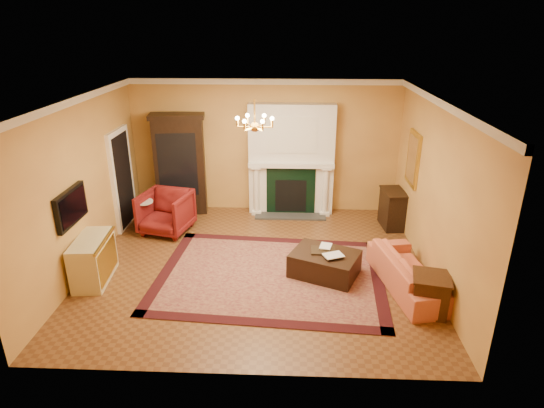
# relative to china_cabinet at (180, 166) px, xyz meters

# --- Properties ---
(floor) EXTENTS (6.00, 5.50, 0.02)m
(floor) POSITION_rel_china_cabinet_xyz_m (1.90, -2.49, -1.10)
(floor) COLOR brown
(floor) RESTS_ON ground
(ceiling) EXTENTS (6.00, 5.50, 0.02)m
(ceiling) POSITION_rel_china_cabinet_xyz_m (1.90, -2.49, 1.92)
(ceiling) COLOR silver
(ceiling) RESTS_ON wall_back
(wall_back) EXTENTS (6.00, 0.02, 3.00)m
(wall_back) POSITION_rel_china_cabinet_xyz_m (1.90, 0.27, 0.41)
(wall_back) COLOR gold
(wall_back) RESTS_ON floor
(wall_front) EXTENTS (6.00, 0.02, 3.00)m
(wall_front) POSITION_rel_china_cabinet_xyz_m (1.90, -5.25, 0.41)
(wall_front) COLOR gold
(wall_front) RESTS_ON floor
(wall_left) EXTENTS (0.02, 5.50, 3.00)m
(wall_left) POSITION_rel_china_cabinet_xyz_m (-1.11, -2.49, 0.41)
(wall_left) COLOR gold
(wall_left) RESTS_ON floor
(wall_right) EXTENTS (0.02, 5.50, 3.00)m
(wall_right) POSITION_rel_china_cabinet_xyz_m (4.91, -2.49, 0.41)
(wall_right) COLOR gold
(wall_right) RESTS_ON floor
(fireplace) EXTENTS (1.90, 0.70, 2.50)m
(fireplace) POSITION_rel_china_cabinet_xyz_m (2.50, 0.08, 0.10)
(fireplace) COLOR silver
(fireplace) RESTS_ON wall_back
(crown_molding) EXTENTS (6.00, 5.50, 0.12)m
(crown_molding) POSITION_rel_china_cabinet_xyz_m (1.90, -1.53, 1.85)
(crown_molding) COLOR silver
(crown_molding) RESTS_ON ceiling
(doorway) EXTENTS (0.08, 1.05, 2.10)m
(doorway) POSITION_rel_china_cabinet_xyz_m (-1.05, -0.79, -0.05)
(doorway) COLOR white
(doorway) RESTS_ON wall_left
(tv_panel) EXTENTS (0.09, 0.95, 0.58)m
(tv_panel) POSITION_rel_china_cabinet_xyz_m (-1.05, -3.09, 0.26)
(tv_panel) COLOR black
(tv_panel) RESTS_ON wall_left
(gilt_mirror) EXTENTS (0.06, 0.76, 1.05)m
(gilt_mirror) POSITION_rel_china_cabinet_xyz_m (4.87, -1.09, 0.56)
(gilt_mirror) COLOR gold
(gilt_mirror) RESTS_ON wall_right
(chandelier) EXTENTS (0.63, 0.55, 0.53)m
(chandelier) POSITION_rel_china_cabinet_xyz_m (1.90, -2.49, 1.52)
(chandelier) COLOR gold
(chandelier) RESTS_ON ceiling
(oriental_rug) EXTENTS (4.10, 3.20, 0.02)m
(oriental_rug) POSITION_rel_china_cabinet_xyz_m (2.17, -2.82, -1.08)
(oriental_rug) COLOR #480F1C
(oriental_rug) RESTS_ON floor
(china_cabinet) EXTENTS (1.15, 0.64, 2.18)m
(china_cabinet) POSITION_rel_china_cabinet_xyz_m (0.00, 0.00, 0.00)
(china_cabinet) COLOR black
(china_cabinet) RESTS_ON floor
(wingback_armchair) EXTENTS (1.12, 1.08, 0.97)m
(wingback_armchair) POSITION_rel_china_cabinet_xyz_m (-0.10, -1.13, -0.61)
(wingback_armchair) COLOR maroon
(wingback_armchair) RESTS_ON floor
(pedestal_table) EXTENTS (0.39, 0.39, 0.69)m
(pedestal_table) POSITION_rel_china_cabinet_xyz_m (-0.54, -1.14, -0.69)
(pedestal_table) COLOR black
(pedestal_table) RESTS_ON floor
(commode) EXTENTS (0.58, 1.07, 0.77)m
(commode) POSITION_rel_china_cabinet_xyz_m (-0.83, -3.08, -0.71)
(commode) COLOR beige
(commode) RESTS_ON floor
(coral_sofa) EXTENTS (0.95, 2.04, 0.77)m
(coral_sofa) POSITION_rel_china_cabinet_xyz_m (4.48, -3.10, -0.71)
(coral_sofa) COLOR #C45C3E
(coral_sofa) RESTS_ON floor
(end_table) EXTENTS (0.60, 0.60, 0.59)m
(end_table) POSITION_rel_china_cabinet_xyz_m (4.62, -3.78, -0.80)
(end_table) COLOR #371F0F
(end_table) RESTS_ON floor
(console_table) EXTENTS (0.47, 0.74, 0.79)m
(console_table) POSITION_rel_china_cabinet_xyz_m (4.68, -0.66, -0.70)
(console_table) COLOR black
(console_table) RESTS_ON floor
(leather_ottoman) EXTENTS (1.33, 1.18, 0.41)m
(leather_ottoman) POSITION_rel_china_cabinet_xyz_m (3.11, -2.76, -0.87)
(leather_ottoman) COLOR black
(leather_ottoman) RESTS_ON oriental_rug
(ottoman_tray) EXTENTS (0.42, 0.33, 0.03)m
(ottoman_tray) POSITION_rel_china_cabinet_xyz_m (3.08, -2.69, -0.65)
(ottoman_tray) COLOR black
(ottoman_tray) RESTS_ON leather_ottoman
(book_a) EXTENTS (0.20, 0.07, 0.26)m
(book_a) POSITION_rel_china_cabinet_xyz_m (3.03, -2.56, -0.50)
(book_a) COLOR gray
(book_a) RESTS_ON ottoman_tray
(book_b) EXTENTS (0.11, 0.23, 0.33)m
(book_b) POSITION_rel_china_cabinet_xyz_m (3.19, -2.80, -0.47)
(book_b) COLOR gray
(book_b) RESTS_ON ottoman_tray
(topiary_left) EXTENTS (0.18, 0.18, 0.48)m
(topiary_left) POSITION_rel_china_cabinet_xyz_m (1.72, 0.04, 0.40)
(topiary_left) COLOR gray
(topiary_left) RESTS_ON fireplace
(topiary_right) EXTENTS (0.17, 0.17, 0.47)m
(topiary_right) POSITION_rel_china_cabinet_xyz_m (3.03, 0.04, 0.40)
(topiary_right) COLOR gray
(topiary_right) RESTS_ON fireplace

